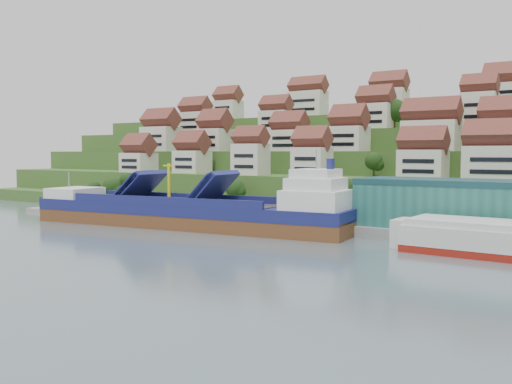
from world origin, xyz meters
The scene contains 11 objects.
ground centered at (0.00, 0.00, 0.00)m, with size 300.00×300.00×0.00m, color slate.
quay centered at (20.00, 15.00, 1.10)m, with size 180.00×14.00×2.20m, color gray.
pebble_beach centered at (-58.00, 12.00, 0.50)m, with size 45.00×20.00×1.00m, color gray.
hillside centered at (0.00, 103.55, 10.66)m, with size 260.00×128.00×31.00m.
hillside_village centered at (2.10, 60.48, 24.35)m, with size 158.23×63.37×29.60m.
hillside_trees centered at (-3.79, 46.88, 17.77)m, with size 141.43×62.58×31.06m.
warehouse centered at (52.00, 17.00, 7.20)m, with size 60.00×15.00×10.00m, color #276C62.
flagpole centered at (18.11, 10.00, 6.88)m, with size 1.28×0.16×8.00m.
beach_huts centered at (-60.00, 10.75, 2.10)m, with size 14.40×3.70×2.20m.
cargo_ship centered at (-14.47, 0.31, 3.40)m, with size 81.92×21.45×18.01m.
second_ship centered at (54.07, 1.40, 2.87)m, with size 33.28×13.44×9.52m.
Camera 1 is at (71.23, -101.73, 17.71)m, focal length 40.00 mm.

